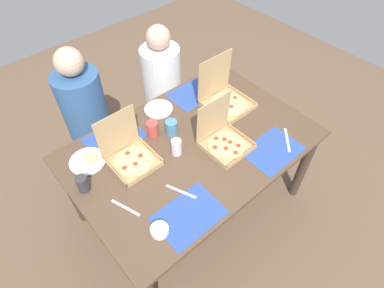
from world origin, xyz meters
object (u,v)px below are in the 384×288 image
at_px(cup_clear_left, 171,127).
at_px(diner_left_seat, 90,125).
at_px(pizza_box_edge_far, 225,98).
at_px(diner_right_seat, 163,92).
at_px(pizza_box_corner_right, 224,139).
at_px(cup_red, 153,129).
at_px(condiment_bowl, 160,230).
at_px(cup_dark, 176,147).
at_px(cup_spare, 83,184).
at_px(plate_far_right, 159,109).
at_px(plate_middle, 88,161).
at_px(pizza_box_corner_left, 130,155).

xyz_separation_m(cup_clear_left, diner_left_seat, (-0.31, 0.62, -0.24)).
xyz_separation_m(pizza_box_edge_far, diner_right_seat, (-0.09, 0.64, -0.29)).
xyz_separation_m(pizza_box_corner_right, cup_red, (-0.29, 0.36, 0.01)).
bearing_deg(pizza_box_corner_right, condiment_bowl, -162.13).
xyz_separation_m(cup_dark, cup_red, (-0.02, 0.22, -0.00)).
relative_size(cup_red, diner_left_seat, 0.09).
bearing_deg(cup_clear_left, cup_dark, -118.70).
distance_m(condiment_bowl, diner_left_seat, 1.17).
xyz_separation_m(pizza_box_corner_right, cup_clear_left, (-0.19, 0.30, 0.00)).
distance_m(pizza_box_edge_far, pizza_box_corner_right, 0.40).
height_order(cup_spare, condiment_bowl, cup_spare).
distance_m(cup_spare, cup_clear_left, 0.65).
bearing_deg(plate_far_right, pizza_box_corner_right, -77.74).
relative_size(plate_middle, diner_left_seat, 0.18).
distance_m(plate_far_right, diner_left_seat, 0.58).
bearing_deg(diner_right_seat, pizza_box_edge_far, -82.24).
height_order(cup_clear_left, diner_right_seat, diner_right_seat).
bearing_deg(cup_clear_left, pizza_box_edge_far, -2.54).
height_order(diner_left_seat, diner_right_seat, diner_left_seat).
bearing_deg(cup_spare, condiment_bowl, -71.60).
relative_size(cup_dark, diner_right_seat, 0.10).
xyz_separation_m(pizza_box_edge_far, plate_middle, (-1.01, 0.16, -0.04)).
bearing_deg(pizza_box_corner_left, plate_far_right, 32.03).
xyz_separation_m(pizza_box_corner_left, condiment_bowl, (-0.16, -0.50, -0.03)).
bearing_deg(diner_right_seat, cup_spare, -148.03).
xyz_separation_m(pizza_box_edge_far, cup_spare, (-1.13, -0.00, 0.00)).
xyz_separation_m(cup_red, diner_right_seat, (0.49, 0.56, -0.29)).
relative_size(plate_far_right, cup_dark, 1.84).
bearing_deg(pizza_box_edge_far, cup_red, 171.40).
relative_size(pizza_box_corner_right, condiment_bowl, 3.20).
relative_size(pizza_box_edge_far, cup_clear_left, 3.39).
height_order(pizza_box_corner_right, plate_middle, pizza_box_corner_right).
bearing_deg(condiment_bowl, cup_spare, 108.40).
relative_size(pizza_box_corner_left, cup_red, 2.84).
distance_m(plate_middle, diner_left_seat, 0.57).
relative_size(pizza_box_corner_left, plate_far_right, 1.51).
relative_size(pizza_box_edge_far, cup_red, 3.17).
bearing_deg(pizza_box_corner_left, diner_left_seat, 88.18).
bearing_deg(plate_middle, pizza_box_corner_right, -31.08).
bearing_deg(pizza_box_edge_far, plate_middle, 170.91).
bearing_deg(plate_middle, cup_spare, -123.81).
distance_m(cup_dark, diner_right_seat, 0.96).
xyz_separation_m(condiment_bowl, diner_left_seat, (0.18, 1.14, -0.21)).
xyz_separation_m(pizza_box_corner_left, pizza_box_corner_right, (0.52, -0.28, 0.00)).
xyz_separation_m(plate_middle, cup_clear_left, (0.54, -0.14, 0.04)).
height_order(pizza_box_corner_left, cup_red, pizza_box_corner_left).
distance_m(cup_dark, diner_left_seat, 0.85).
relative_size(plate_middle, cup_red, 2.05).
relative_size(pizza_box_corner_right, plate_far_right, 1.53).
bearing_deg(plate_middle, cup_clear_left, -14.61).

